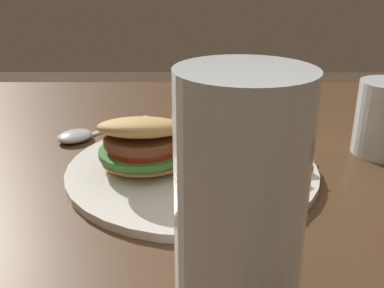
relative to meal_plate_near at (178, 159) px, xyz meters
The scene contains 3 objects.
meal_plate_near is the anchor object (origin of this frame).
beer_glass 0.25m from the meal_plate_near, 102.67° to the left, with size 0.09×0.09×0.19m.
spoon 0.19m from the meal_plate_near, 37.95° to the right, with size 0.14×0.15×0.02m.
Camera 1 is at (-0.05, 0.39, 1.02)m, focal length 42.00 mm.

